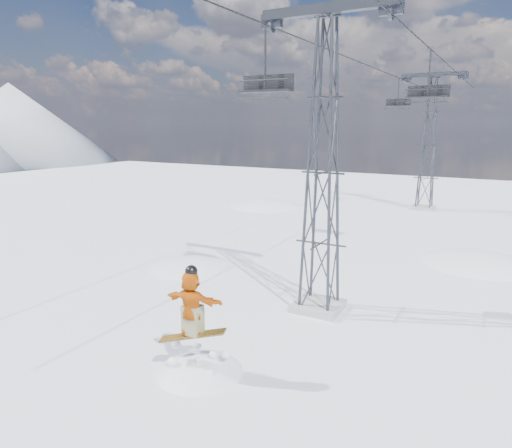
# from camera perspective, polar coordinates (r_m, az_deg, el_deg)

# --- Properties ---
(ground) EXTENTS (120.00, 120.00, 0.00)m
(ground) POSITION_cam_1_polar(r_m,az_deg,el_deg) (13.00, -9.80, -21.97)
(ground) COLOR white
(ground) RESTS_ON ground
(snow_terrain) EXTENTS (39.00, 37.00, 22.00)m
(snow_terrain) POSITION_cam_1_polar(r_m,az_deg,el_deg) (35.94, 6.71, -15.72)
(snow_terrain) COLOR white
(snow_terrain) RESTS_ON ground
(lift_tower_near) EXTENTS (5.20, 1.80, 11.43)m
(lift_tower_near) POSITION_cam_1_polar(r_m,az_deg,el_deg) (17.46, 8.33, 6.24)
(lift_tower_near) COLOR #999999
(lift_tower_near) RESTS_ON ground
(lift_tower_far) EXTENTS (5.20, 1.80, 11.43)m
(lift_tower_far) POSITION_cam_1_polar(r_m,az_deg,el_deg) (41.74, 20.75, 9.10)
(lift_tower_far) COLOR #999999
(lift_tower_far) RESTS_ON ground
(haul_cables) EXTENTS (4.46, 51.00, 0.06)m
(haul_cables) POSITION_cam_1_polar(r_m,az_deg,el_deg) (28.63, 17.35, 18.99)
(haul_cables) COLOR black
(haul_cables) RESTS_ON ground
(snowboarder_jump) EXTENTS (4.40, 4.40, 7.38)m
(snowboarder_jump) POSITION_cam_1_polar(r_m,az_deg,el_deg) (15.40, -6.89, -22.97)
(snowboarder_jump) COLOR white
(snowboarder_jump) RESTS_ON ground
(lift_chair_near) EXTENTS (2.13, 0.61, 2.64)m
(lift_chair_near) POSITION_cam_1_polar(r_m,az_deg,el_deg) (17.92, 1.27, 16.99)
(lift_chair_near) COLOR black
(lift_chair_near) RESTS_ON ground
(lift_chair_mid) EXTENTS (2.03, 0.58, 2.52)m
(lift_chair_mid) POSITION_cam_1_polar(r_m,az_deg,el_deg) (25.19, 20.69, 15.12)
(lift_chair_mid) COLOR black
(lift_chair_mid) RESTS_ON ground
(lift_chair_far) EXTENTS (1.93, 0.56, 2.40)m
(lift_chair_far) POSITION_cam_1_polar(r_m,az_deg,el_deg) (39.54, 17.31, 14.23)
(lift_chair_far) COLOR black
(lift_chair_far) RESTS_ON ground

